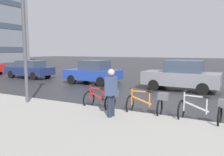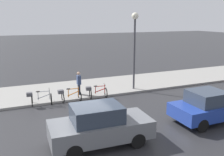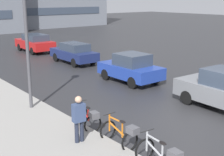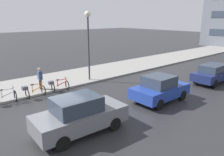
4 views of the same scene
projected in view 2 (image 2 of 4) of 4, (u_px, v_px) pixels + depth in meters
The scene contains 9 objects.
ground_plane at pixel (81, 124), 12.47m from camera, with size 140.00×140.00×0.00m, color #28282B.
sidewalk_kerb at pixel (173, 78), 21.63m from camera, with size 4.80×60.00×0.14m, color gray.
bicycle_nearest at pixel (39, 98), 15.01m from camera, with size 0.84×1.48×1.01m.
bicycle_second at pixel (69, 95), 15.59m from camera, with size 0.70×1.41×0.97m.
bicycle_third at pixel (96, 92), 16.34m from camera, with size 0.83×1.41×0.94m.
car_grey at pixel (100, 125), 10.31m from camera, with size 2.00×4.29×1.74m.
car_blue at pixel (208, 107), 12.66m from camera, with size 1.94×3.76×1.64m.
pedestrian at pixel (79, 83), 16.73m from camera, with size 0.42×0.27×1.69m.
streetlamp at pixel (135, 36), 17.39m from camera, with size 0.47×0.47×5.54m.
Camera 2 is at (11.24, -3.12, 5.20)m, focal length 40.00 mm.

